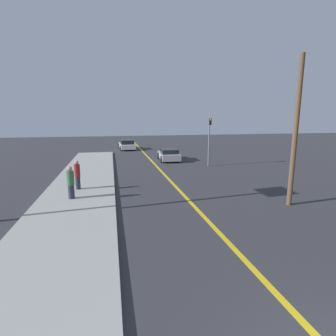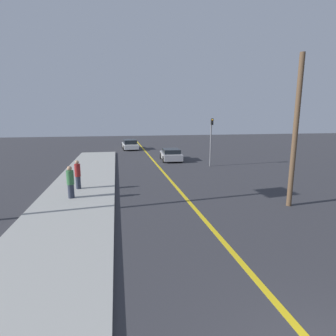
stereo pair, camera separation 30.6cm
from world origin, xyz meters
name	(u,v)px [view 1 (the left image)]	position (x,y,z in m)	size (l,w,h in m)	color
road_center_line	(162,172)	(0.00, 18.00, 0.00)	(0.20, 60.00, 0.01)	gold
sidewalk_left	(83,184)	(-5.75, 15.17, 0.07)	(3.94, 30.33, 0.14)	#9E9E99
car_near_right_lane	(169,155)	(1.77, 23.54, 0.58)	(2.11, 4.03, 1.18)	#9E9EA3
car_ahead_center	(127,145)	(-1.81, 33.75, 0.64)	(2.14, 4.72, 1.31)	silver
pedestrian_near_curb	(71,183)	(-5.99, 11.81, 0.99)	(0.37, 0.37, 1.70)	#282D3D
pedestrian_mid_group	(77,175)	(-5.87, 13.63, 0.99)	(0.33, 0.33, 1.69)	#282D3D
traffic_light	(209,137)	(4.54, 19.66, 2.56)	(0.18, 0.40, 4.19)	slate
utility_pole	(295,133)	(4.70, 8.89, 3.57)	(0.24, 0.24, 7.14)	brown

